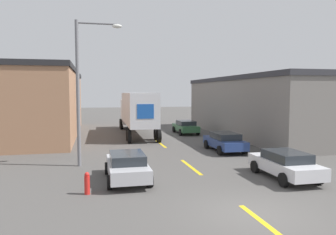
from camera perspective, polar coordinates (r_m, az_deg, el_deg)
name	(u,v)px	position (r m, az deg, el deg)	size (l,w,h in m)	color
ground_plane	(251,213)	(11.95, 14.32, -15.89)	(160.00, 160.00, 0.00)	#4C4947
road_centerline	(191,167)	(18.34, 3.97, -8.56)	(0.20, 20.19, 0.01)	gold
warehouse_left	(29,103)	(33.64, -23.05, 2.40)	(8.95, 20.41, 6.27)	#9E7051
warehouse_right	(272,106)	(33.42, 17.65, 1.94)	(10.15, 21.32, 5.58)	slate
semi_truck	(137,110)	(32.13, -5.48, 1.37)	(2.95, 13.30, 4.06)	silver
parked_car_left_near	(127,166)	(15.53, -7.14, -8.33)	(1.95, 4.20, 1.31)	#B2B2B7
parked_car_right_far	(186,127)	(32.59, 3.09, -1.60)	(1.95, 4.20, 1.31)	#2D5B38
parked_car_right_mid	(225,141)	(23.23, 9.86, -4.10)	(1.95, 4.20, 1.31)	navy
parked_car_right_near	(285,164)	(16.76, 19.72, -7.61)	(1.95, 4.20, 1.31)	silver
street_lamp	(83,82)	(18.73, -14.54, 5.95)	(2.55, 0.32, 8.04)	slate
fire_hydrant	(87,183)	(13.86, -13.91, -11.06)	(0.22, 0.22, 0.91)	red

